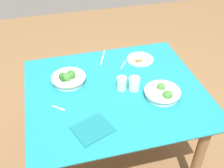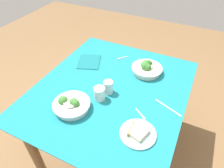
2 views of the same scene
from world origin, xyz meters
name	(u,v)px [view 2 (image 2 of 2)]	position (x,y,z in m)	size (l,w,h in m)	color
ground_plane	(111,143)	(0.00, 0.00, 0.00)	(6.00, 6.00, 0.00)	brown
dining_table	(111,99)	(0.00, 0.00, 0.60)	(1.22, 1.06, 0.71)	#197A84
broccoli_bowl_far	(147,68)	(-0.30, 0.17, 0.75)	(0.24, 0.24, 0.10)	silver
broccoli_bowl_near	(71,105)	(0.29, -0.15, 0.74)	(0.24, 0.24, 0.09)	white
bread_side_plate	(138,133)	(0.29, 0.31, 0.72)	(0.21, 0.21, 0.04)	#99C6D1
water_glass_center	(109,87)	(0.04, 0.00, 0.76)	(0.07, 0.07, 0.10)	silver
water_glass_side	(99,94)	(0.13, -0.02, 0.76)	(0.08, 0.08, 0.10)	silver
fork_by_far_bowl	(122,58)	(-0.40, -0.09, 0.71)	(0.08, 0.07, 0.00)	#B7B7BC
fork_by_near_bowl	(141,114)	(0.14, 0.28, 0.71)	(0.07, 0.09, 0.00)	#B7B7BC
table_knife_left	(168,107)	(0.01, 0.42, 0.71)	(0.21, 0.01, 0.00)	#B7B7BC
napkin_folded_upper	(89,62)	(-0.22, -0.32, 0.71)	(0.21, 0.18, 0.01)	#156870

